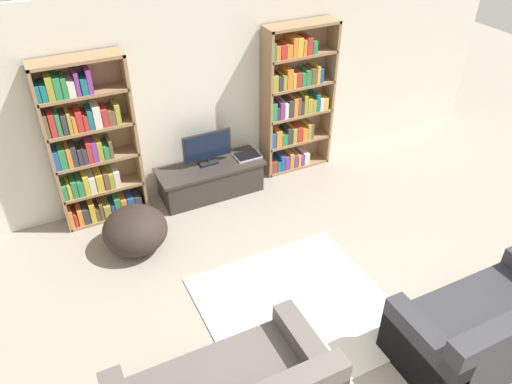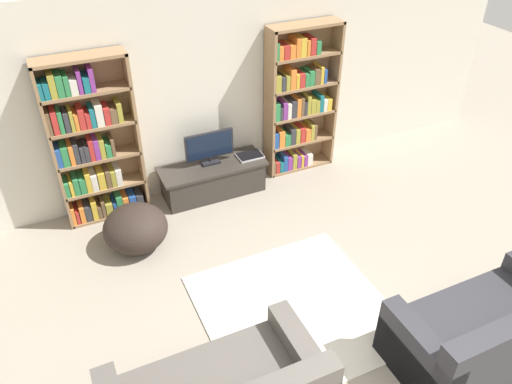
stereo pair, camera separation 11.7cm
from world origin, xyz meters
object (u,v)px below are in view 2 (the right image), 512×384
Objects in this scene: tv_stand at (213,179)px; laptop at (250,156)px; bookshelf_left at (92,146)px; television at (209,147)px; beanbag_ottoman at (136,228)px; bookshelf_right at (297,102)px; couch_right_sofa at (484,334)px.

tv_stand is 0.58m from laptop.
television is at bearing -3.28° from bookshelf_left.
tv_stand is 1.35m from beanbag_ottoman.
bookshelf_left is 1.44m from television.
television is 1.44m from beanbag_ottoman.
television reaches higher than tv_stand.
bookshelf_left reaches higher than beanbag_ottoman.
bookshelf_right is 6.08× the size of laptop.
laptop reaches higher than tv_stand.
couch_right_sofa reaches higher than beanbag_ottoman.
couch_right_sofa is (0.73, -3.43, -0.15)m from laptop.
bookshelf_left is 1.09m from beanbag_ottoman.
laptop is at bearing 101.95° from couch_right_sofa.
couch_right_sofa is (1.26, -3.51, -0.37)m from television.
bookshelf_right is at bearing 0.02° from bookshelf_left.
laptop is 0.21× the size of couch_right_sofa.
tv_stand is (1.40, -0.14, -0.76)m from bookshelf_left.
bookshelf_right reaches higher than couch_right_sofa.
laptop is (-0.77, -0.16, -0.56)m from bookshelf_right.
bookshelf_right is 1.53m from tv_stand.
bookshelf_left is 4.51m from couch_right_sofa.
bookshelf_right is (2.70, 0.00, 0.03)m from bookshelf_left.
bookshelf_right reaches higher than tv_stand.
couch_right_sofa is (2.66, -3.59, -0.68)m from bookshelf_left.
television is at bearing -176.45° from bookshelf_right.
bookshelf_left is 6.08× the size of laptop.
television is (-0.00, 0.06, 0.44)m from tv_stand.
television reaches higher than couch_right_sofa.
bookshelf_right reaches higher than television.
tv_stand is (-1.30, -0.15, -0.78)m from bookshelf_right.
couch_right_sofa is at bearing -90.77° from bookshelf_right.
couch_right_sofa is (1.26, -3.44, 0.08)m from tv_stand.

